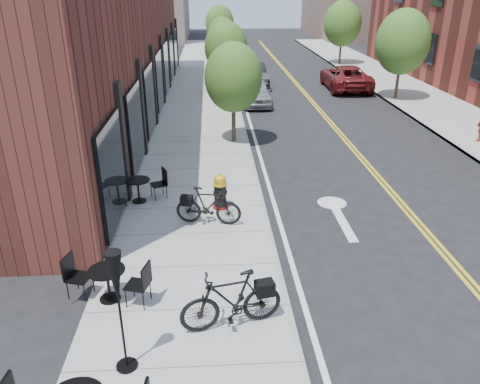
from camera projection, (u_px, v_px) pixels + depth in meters
name	position (u px, v px, depth m)	size (l,w,h in m)	color
ground	(280.00, 268.00, 10.57)	(120.00, 120.00, 0.00)	black
sidewalk_near	(199.00, 135.00, 19.54)	(4.00, 70.00, 0.12)	#9E9B93
sidewalk_far	(477.00, 130.00, 20.21)	(4.00, 70.00, 0.12)	#9E9B93
building_near	(100.00, 39.00, 21.52)	(5.00, 28.00, 7.00)	#401C14
tree_near_a	(233.00, 78.00, 17.66)	(2.20, 2.20, 3.81)	#382B1E
tree_near_b	(226.00, 48.00, 24.90)	(2.30, 2.30, 3.98)	#382B1E
tree_near_c	(222.00, 36.00, 32.26)	(2.10, 2.10, 3.67)	#382B1E
tree_near_d	(220.00, 23.00, 39.44)	(2.40, 2.40, 4.11)	#382B1E
tree_far_b	(403.00, 42.00, 24.37)	(2.80, 2.80, 4.62)	#382B1E
tree_far_c	(343.00, 24.00, 35.30)	(2.80, 2.80, 4.62)	#382B1E
fire_hydrant	(220.00, 192.00, 12.93)	(0.56, 0.56, 1.01)	maroon
bicycle_left	(231.00, 300.00, 8.37)	(0.54, 1.90, 1.14)	black
bicycle_right	(208.00, 206.00, 12.04)	(0.48, 1.71, 1.03)	black
bistro_set_b	(108.00, 280.00, 9.14)	(1.71, 0.88, 0.90)	black
bistro_set_c	(138.00, 187.00, 13.30)	(1.65, 1.02, 0.88)	black
patio_umbrella	(117.00, 287.00, 7.05)	(0.35, 0.35, 2.19)	black
parked_car_a	(256.00, 92.00, 24.48)	(1.50, 3.72, 1.27)	gray
parked_car_b	(253.00, 74.00, 28.93)	(1.46, 4.18, 1.38)	black
parked_car_c	(242.00, 55.00, 36.85)	(1.86, 4.57, 1.33)	#A09FA4
parked_car_far	(345.00, 77.00, 27.98)	(2.36, 5.13, 1.42)	maroon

